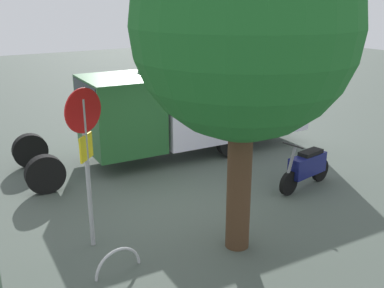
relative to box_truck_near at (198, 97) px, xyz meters
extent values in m
plane|color=#49534B|center=(2.36, 3.25, -1.59)|extent=(60.00, 60.00, 0.00)
cylinder|color=black|center=(-0.61, -0.92, -1.14)|extent=(0.91, 0.30, 0.90)
cylinder|color=black|center=(-0.51, 0.98, -1.14)|extent=(0.91, 0.30, 0.90)
cylinder|color=black|center=(4.49, -1.18, -1.14)|extent=(0.91, 0.30, 0.90)
cylinder|color=black|center=(4.58, 0.72, -1.14)|extent=(0.91, 0.30, 0.90)
cube|color=silver|center=(-0.96, 0.05, 0.06)|extent=(4.71, 2.43, 2.39)
cube|color=#24592B|center=(2.34, -0.12, -0.19)|extent=(1.91, 2.19, 1.90)
cube|color=black|center=(2.34, -0.12, 0.41)|extent=(1.92, 2.03, 0.60)
cylinder|color=black|center=(-0.06, 3.75, -1.31)|extent=(0.57, 0.19, 0.56)
cylinder|color=black|center=(-1.30, 3.55, -1.31)|extent=(0.57, 0.19, 0.56)
cube|color=navy|center=(-0.73, 3.64, -1.03)|extent=(1.14, 0.49, 0.48)
cube|color=black|center=(-0.83, 3.63, -0.76)|extent=(0.68, 0.38, 0.12)
cylinder|color=slate|center=(-0.11, 3.74, -0.76)|extent=(0.29, 0.12, 0.69)
cylinder|color=black|center=(-0.11, 3.74, -0.41)|extent=(0.13, 0.55, 0.04)
cylinder|color=#9E9EA3|center=(4.48, 3.48, -0.23)|extent=(0.08, 0.08, 2.71)
cylinder|color=red|center=(4.48, 3.50, 0.93)|extent=(0.71, 0.32, 0.76)
cube|color=yellow|center=(4.48, 3.50, 0.29)|extent=(0.33, 0.33, 0.44)
cylinder|color=#47301E|center=(2.27, 4.89, -0.29)|extent=(0.43, 0.43, 2.60)
sphere|color=#1F6527|center=(2.27, 4.89, 2.28)|extent=(3.63, 3.63, 3.63)
torus|color=#B7B7BC|center=(4.42, 4.51, -1.59)|extent=(0.85, 0.15, 0.85)
camera|label=1|loc=(6.73, 10.53, 2.71)|focal=41.83mm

